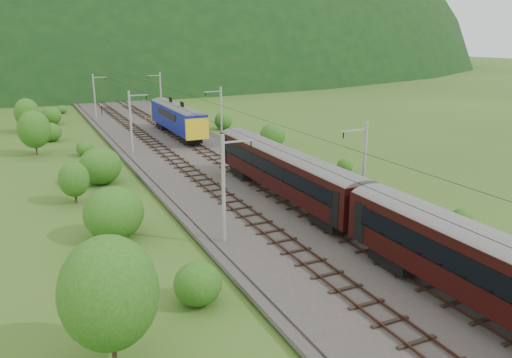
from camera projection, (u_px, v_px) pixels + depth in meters
name	position (u px, v px, depth m)	size (l,w,h in m)	color
ground	(297.00, 231.00, 39.57)	(600.00, 600.00, 0.00)	#34551A
railbed	(246.00, 195.00, 48.22)	(14.00, 220.00, 0.30)	#38332D
track_left	(222.00, 196.00, 47.17)	(2.40, 220.00, 0.27)	#522F23
track_right	(268.00, 189.00, 49.14)	(2.40, 220.00, 0.27)	#522F23
catenary_left	(131.00, 121.00, 63.63)	(2.54, 192.28, 8.00)	gray
catenary_right	(221.00, 115.00, 68.66)	(2.54, 192.28, 8.00)	gray
overhead_wires	(245.00, 123.00, 46.30)	(4.83, 198.00, 0.03)	black
mountain_main	(54.00, 66.00, 265.58)	(504.00, 360.00, 244.00)	black
hazard_post_near	(130.00, 114.00, 91.85)	(0.16, 0.16, 1.54)	red
hazard_post_far	(146.00, 121.00, 85.01)	(0.16, 0.16, 1.48)	red
signal	(102.00, 109.00, 95.88)	(0.22, 0.22, 2.03)	black
vegetation_left	(89.00, 195.00, 39.82)	(11.23, 142.23, 6.60)	#265316
vegetation_right	(328.00, 162.00, 56.07)	(4.80, 106.48, 3.13)	#265316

